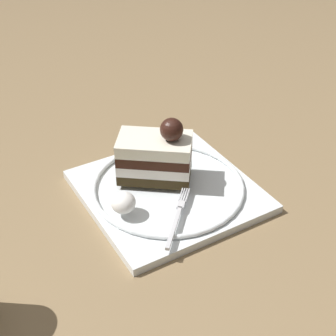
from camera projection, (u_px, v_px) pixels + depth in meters
ground_plane at (167, 208)px, 0.74m from camera, size 2.40×2.40×0.00m
dessert_plate at (168, 189)px, 0.76m from camera, size 0.26×0.26×0.02m
cake_slice at (156, 155)px, 0.75m from camera, size 0.13×0.12×0.10m
whipped_cream_dollop at (123, 203)px, 0.70m from camera, size 0.04×0.04×0.03m
fork at (178, 215)px, 0.70m from camera, size 0.09×0.11×0.00m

